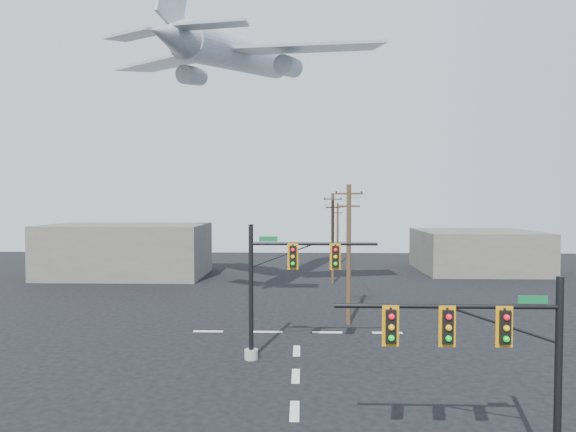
{
  "coord_description": "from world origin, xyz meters",
  "views": [
    {
      "loc": [
        0.3,
        -19.88,
        8.9
      ],
      "look_at": [
        -0.42,
        5.0,
        8.04
      ],
      "focal_mm": 30.0,
      "sensor_mm": 36.0,
      "label": 1
    }
  ],
  "objects_px": {
    "signal_mast_near": "(501,368)",
    "utility_pole_c": "(338,233)",
    "signal_mast_far": "(278,287)",
    "utility_pole_b": "(333,236)",
    "utility_pole_a": "(349,251)",
    "airliner": "(239,55)"
  },
  "relations": [
    {
      "from": "utility_pole_a",
      "to": "signal_mast_far",
      "type": "bearing_deg",
      "value": -119.38
    },
    {
      "from": "signal_mast_near",
      "to": "signal_mast_far",
      "type": "bearing_deg",
      "value": 122.54
    },
    {
      "from": "signal_mast_far",
      "to": "utility_pole_b",
      "type": "relative_size",
      "value": 0.79
    },
    {
      "from": "signal_mast_near",
      "to": "utility_pole_c",
      "type": "xyz_separation_m",
      "value": [
        -1.29,
        50.06,
        0.66
      ]
    },
    {
      "from": "utility_pole_a",
      "to": "utility_pole_b",
      "type": "relative_size",
      "value": 1.04
    },
    {
      "from": "utility_pole_a",
      "to": "utility_pole_c",
      "type": "xyz_separation_m",
      "value": [
        1.51,
        30.73,
        -0.81
      ]
    },
    {
      "from": "airliner",
      "to": "utility_pole_c",
      "type": "bearing_deg",
      "value": -4.07
    },
    {
      "from": "signal_mast_far",
      "to": "utility_pole_c",
      "type": "distance_m",
      "value": 38.92
    },
    {
      "from": "signal_mast_far",
      "to": "utility_pole_a",
      "type": "bearing_deg",
      "value": 59.04
    },
    {
      "from": "signal_mast_near",
      "to": "utility_pole_a",
      "type": "relative_size",
      "value": 0.72
    },
    {
      "from": "signal_mast_near",
      "to": "signal_mast_far",
      "type": "xyz_separation_m",
      "value": [
        -7.41,
        11.62,
        0.3
      ]
    },
    {
      "from": "signal_mast_far",
      "to": "airliner",
      "type": "height_order",
      "value": "airliner"
    },
    {
      "from": "airliner",
      "to": "utility_pole_a",
      "type": "bearing_deg",
      "value": -104.66
    },
    {
      "from": "signal_mast_near",
      "to": "signal_mast_far",
      "type": "relative_size",
      "value": 0.96
    },
    {
      "from": "utility_pole_a",
      "to": "utility_pole_b",
      "type": "bearing_deg",
      "value": 91.78
    },
    {
      "from": "utility_pole_b",
      "to": "utility_pole_c",
      "type": "height_order",
      "value": "utility_pole_b"
    },
    {
      "from": "signal_mast_near",
      "to": "airliner",
      "type": "relative_size",
      "value": 0.29
    },
    {
      "from": "signal_mast_far",
      "to": "utility_pole_c",
      "type": "relative_size",
      "value": 0.89
    },
    {
      "from": "utility_pole_a",
      "to": "utility_pole_c",
      "type": "distance_m",
      "value": 30.78
    },
    {
      "from": "signal_mast_far",
      "to": "utility_pole_a",
      "type": "height_order",
      "value": "utility_pole_a"
    },
    {
      "from": "signal_mast_far",
      "to": "utility_pole_b",
      "type": "bearing_deg",
      "value": 79.42
    },
    {
      "from": "signal_mast_near",
      "to": "airliner",
      "type": "height_order",
      "value": "airliner"
    }
  ]
}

